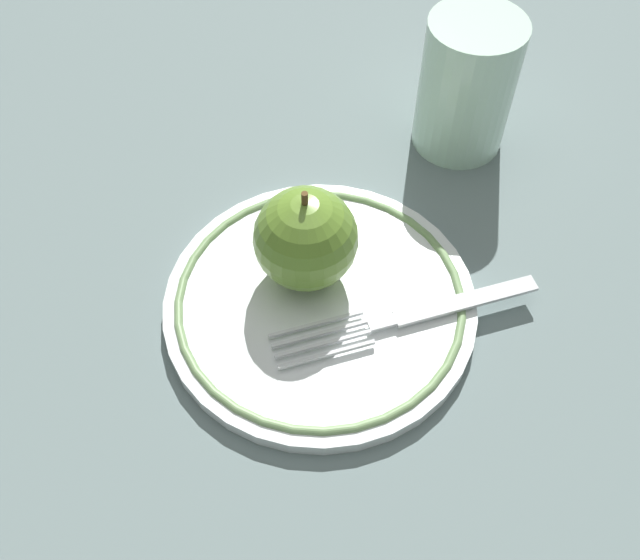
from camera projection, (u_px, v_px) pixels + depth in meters
ground_plane at (318, 295)px, 0.50m from camera, size 2.00×2.00×0.00m
plate at (320, 303)px, 0.49m from camera, size 0.22×0.22×0.01m
apple_red_whole at (301, 241)px, 0.47m from camera, size 0.07×0.07×0.08m
fork at (416, 314)px, 0.48m from camera, size 0.18×0.08×0.00m
drinking_glass at (467, 85)px, 0.55m from camera, size 0.07×0.07×0.11m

